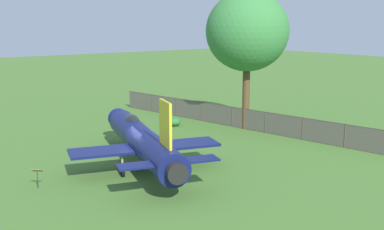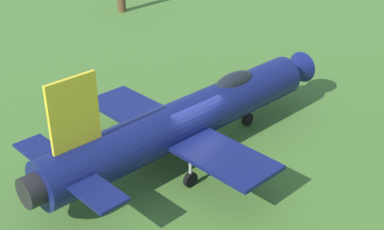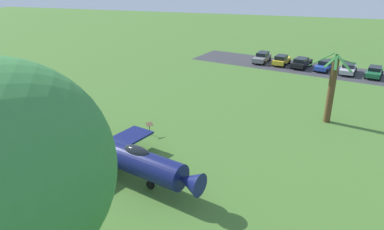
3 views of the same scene
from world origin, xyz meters
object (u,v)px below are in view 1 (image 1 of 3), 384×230
at_px(display_jet, 141,140).
at_px(shrub_near_fence, 174,122).
at_px(info_plaque, 37,173).
at_px(shade_tree, 247,32).

relative_size(display_jet, shrub_near_fence, 12.24).
relative_size(shrub_near_fence, info_plaque, 1.04).
bearing_deg(display_jet, shade_tree, -55.70).
height_order(display_jet, shade_tree, shade_tree).
bearing_deg(shrub_near_fence, display_jet, 134.85).
xyz_separation_m(display_jet, shrub_near_fence, (8.43, -8.48, -1.35)).
bearing_deg(shrub_near_fence, info_plaque, 119.10).
bearing_deg(shade_tree, display_jet, 106.97).
relative_size(shade_tree, info_plaque, 10.11).
height_order(shade_tree, info_plaque, shade_tree).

